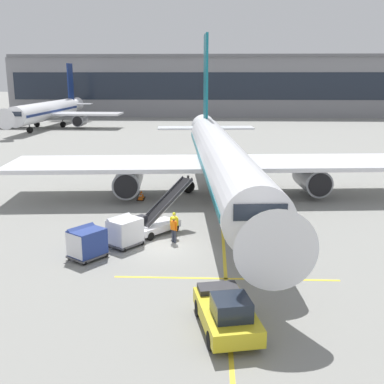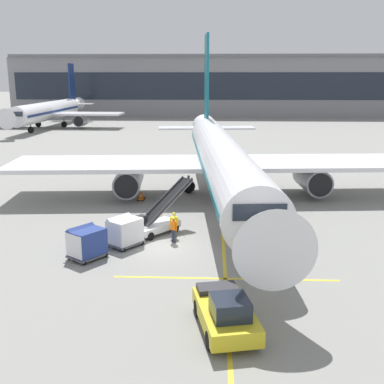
% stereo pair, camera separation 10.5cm
% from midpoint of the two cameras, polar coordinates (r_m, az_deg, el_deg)
% --- Properties ---
extents(ground_plane, '(600.00, 600.00, 0.00)m').
position_cam_midpoint_polar(ground_plane, '(30.43, -3.35, -6.51)').
color(ground_plane, gray).
extents(parked_airplane, '(37.69, 47.50, 15.53)m').
position_cam_midpoint_polar(parked_airplane, '(42.58, 3.32, 4.12)').
color(parked_airplane, white).
rests_on(parked_airplane, ground).
extents(belt_loader, '(4.18, 4.72, 3.48)m').
position_cam_midpoint_polar(belt_loader, '(32.76, -4.23, -3.33)').
color(belt_loader, silver).
rests_on(belt_loader, ground).
extents(baggage_cart_lead, '(2.48, 2.67, 1.91)m').
position_cam_midpoint_polar(baggage_cart_lead, '(30.47, -8.16, -4.61)').
color(baggage_cart_lead, '#515156').
rests_on(baggage_cart_lead, ground).
extents(baggage_cart_second, '(2.48, 2.67, 1.91)m').
position_cam_midpoint_polar(baggage_cart_second, '(28.84, -12.57, -5.87)').
color(baggage_cart_second, '#515156').
rests_on(baggage_cart_second, ground).
extents(pushback_tug, '(2.97, 4.74, 1.83)m').
position_cam_midpoint_polar(pushback_tug, '(20.71, 4.04, -14.18)').
color(pushback_tug, gold).
rests_on(pushback_tug, ground).
extents(ground_crew_by_loader, '(0.47, 0.42, 1.74)m').
position_cam_midpoint_polar(ground_crew_by_loader, '(30.82, -2.29, -4.27)').
color(ground_crew_by_loader, '#333847').
rests_on(ground_crew_by_loader, ground).
extents(ground_crew_by_carts, '(0.57, 0.27, 1.74)m').
position_cam_midpoint_polar(ground_crew_by_carts, '(31.76, -2.24, -3.72)').
color(ground_crew_by_carts, '#514C42').
rests_on(ground_crew_by_carts, ground).
extents(safety_cone_engine_keepout, '(0.64, 0.64, 0.73)m').
position_cam_midpoint_polar(safety_cone_engine_keepout, '(42.31, -6.13, -0.26)').
color(safety_cone_engine_keepout, black).
rests_on(safety_cone_engine_keepout, ground).
extents(safety_cone_wingtip, '(0.63, 0.63, 0.71)m').
position_cam_midpoint_polar(safety_cone_wingtip, '(41.61, -6.25, -0.52)').
color(safety_cone_wingtip, black).
rests_on(safety_cone_wingtip, ground).
extents(apron_guidance_line_lead_in, '(0.20, 110.00, 0.01)m').
position_cam_midpoint_polar(apron_guidance_line_lead_in, '(42.41, 3.34, -0.66)').
color(apron_guidance_line_lead_in, yellow).
rests_on(apron_guidance_line_lead_in, ground).
extents(apron_guidance_line_stop_bar, '(12.00, 0.20, 0.01)m').
position_cam_midpoint_polar(apron_guidance_line_stop_bar, '(25.87, 4.00, -10.27)').
color(apron_guidance_line_stop_bar, yellow).
rests_on(apron_guidance_line_stop_bar, ground).
extents(terminal_building, '(113.91, 20.03, 15.91)m').
position_cam_midpoint_polar(terminal_building, '(134.48, 4.08, 12.54)').
color(terminal_building, gray).
rests_on(terminal_building, ground).
extents(distant_airplane, '(30.67, 40.31, 13.40)m').
position_cam_midpoint_polar(distant_airplane, '(104.58, -16.88, 9.21)').
color(distant_airplane, white).
rests_on(distant_airplane, ground).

